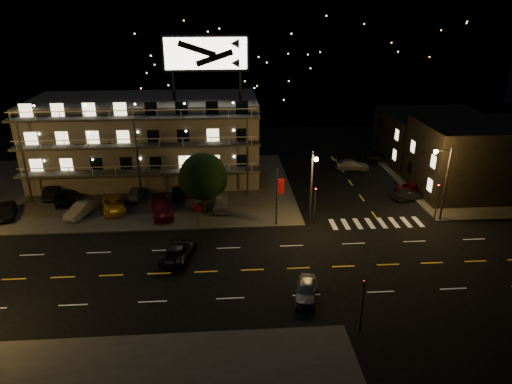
{
  "coord_description": "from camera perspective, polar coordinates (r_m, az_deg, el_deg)",
  "views": [
    {
      "loc": [
        -0.14,
        -33.85,
        21.18
      ],
      "look_at": [
        2.89,
        8.0,
        4.0
      ],
      "focal_mm": 32.0,
      "sensor_mm": 36.0,
      "label": 1
    }
  ],
  "objects": [
    {
      "name": "lot_car_2",
      "position": [
        52.72,
        -17.37,
        -1.51
      ],
      "size": [
        3.44,
        5.33,
        1.37
      ],
      "primitive_type": "imported",
      "rotation": [
        0.0,
        0.0,
        0.26
      ],
      "color": "gold",
      "rests_on": "curb_nw"
    },
    {
      "name": "tree",
      "position": [
        49.04,
        -6.65,
        1.78
      ],
      "size": [
        5.33,
        5.13,
        6.71
      ],
      "color": "black",
      "rests_on": "curb_nw"
    },
    {
      "name": "lot_car_4",
      "position": [
        50.78,
        -4.4,
        -1.35
      ],
      "size": [
        1.79,
        4.34,
        1.47
      ],
      "primitive_type": "imported",
      "rotation": [
        0.0,
        0.0,
        -0.01
      ],
      "color": "#9B9BA1",
      "rests_on": "curb_nw"
    },
    {
      "name": "side_bldg_front",
      "position": [
        60.65,
        25.92,
        3.78
      ],
      "size": [
        14.06,
        10.0,
        8.5
      ],
      "color": "black",
      "rests_on": "ground"
    },
    {
      "name": "hill_backdrop",
      "position": [
        103.24,
        -7.67,
        16.73
      ],
      "size": [
        120.0,
        25.0,
        24.0
      ],
      "color": "black",
      "rests_on": "ground"
    },
    {
      "name": "lot_car_6",
      "position": [
        56.91,
        -22.97,
        -0.55
      ],
      "size": [
        3.95,
        5.27,
        1.33
      ],
      "primitive_type": "imported",
      "rotation": [
        0.0,
        0.0,
        3.56
      ],
      "color": "black",
      "rests_on": "curb_nw"
    },
    {
      "name": "lot_car_0",
      "position": [
        55.5,
        -28.73,
        -2.08
      ],
      "size": [
        2.89,
        4.64,
        1.47
      ],
      "primitive_type": "imported",
      "rotation": [
        0.0,
        0.0,
        0.29
      ],
      "color": "black",
      "rests_on": "curb_nw"
    },
    {
      "name": "curb_nw",
      "position": [
        59.47,
        -17.33,
        0.43
      ],
      "size": [
        44.0,
        24.0,
        0.15
      ],
      "primitive_type": "cube",
      "color": "#373634",
      "rests_on": "ground"
    },
    {
      "name": "side_car_1",
      "position": [
        58.87,
        19.22,
        0.54
      ],
      "size": [
        4.98,
        3.55,
        1.26
      ],
      "primitive_type": "imported",
      "rotation": [
        0.0,
        0.0,
        1.93
      ],
      "color": "#5E0D17",
      "rests_on": "ground"
    },
    {
      "name": "signal_sw",
      "position": [
        32.75,
        13.2,
        -13.04
      ],
      "size": [
        0.2,
        0.27,
        4.6
      ],
      "color": "#2D2D30",
      "rests_on": "ground"
    },
    {
      "name": "side_car_0",
      "position": [
        56.26,
        18.53,
        -0.38
      ],
      "size": [
        3.97,
        2.33,
        1.24
      ],
      "primitive_type": "imported",
      "rotation": [
        0.0,
        0.0,
        1.86
      ],
      "color": "black",
      "rests_on": "ground"
    },
    {
      "name": "banner_north",
      "position": [
        46.12,
        2.69,
        -0.39
      ],
      "size": [
        0.83,
        0.16,
        6.4
      ],
      "color": "#2D2D30",
      "rests_on": "ground"
    },
    {
      "name": "motel",
      "position": [
        60.66,
        -13.38,
        6.53
      ],
      "size": [
        28.0,
        13.8,
        18.1
      ],
      "color": "gray",
      "rests_on": "ground"
    },
    {
      "name": "lot_car_7",
      "position": [
        55.6,
        -14.76,
        -0.04
      ],
      "size": [
        1.91,
        4.34,
        1.24
      ],
      "primitive_type": "imported",
      "rotation": [
        0.0,
        0.0,
        3.1
      ],
      "color": "#9B9BA1",
      "rests_on": "curb_nw"
    },
    {
      "name": "side_bldg_back",
      "position": [
        71.03,
        21.25,
        6.34
      ],
      "size": [
        14.06,
        12.0,
        7.0
      ],
      "color": "black",
      "rests_on": "ground"
    },
    {
      "name": "lot_car_1",
      "position": [
        52.54,
        -21.04,
        -2.07
      ],
      "size": [
        2.93,
        4.48,
        1.4
      ],
      "primitive_type": "imported",
      "rotation": [
        0.0,
        0.0,
        -0.38
      ],
      "color": "#9B9BA1",
      "rests_on": "curb_nw"
    },
    {
      "name": "lot_car_3",
      "position": [
        50.26,
        -11.68,
        -1.99
      ],
      "size": [
        3.15,
        5.61,
        1.54
      ],
      "primitive_type": "imported",
      "rotation": [
        0.0,
        0.0,
        0.2
      ],
      "color": "#5E0D17",
      "rests_on": "curb_nw"
    },
    {
      "name": "road_car_east",
      "position": [
        36.51,
        6.3,
        -12.05
      ],
      "size": [
        2.51,
        4.23,
        1.35
      ],
      "primitive_type": "imported",
      "rotation": [
        0.0,
        0.0,
        -0.25
      ],
      "color": "#9B9BA1",
      "rests_on": "ground"
    },
    {
      "name": "stop_sign",
      "position": [
        46.76,
        -7.27,
        -2.52
      ],
      "size": [
        0.91,
        0.11,
        2.61
      ],
      "color": "#2D2D30",
      "rests_on": "ground"
    },
    {
      "name": "streetlight_ne",
      "position": [
        50.35,
        22.4,
        1.74
      ],
      "size": [
        1.92,
        0.44,
        8.0
      ],
      "color": "#2D2D30",
      "rests_on": "ground"
    },
    {
      "name": "lot_car_5",
      "position": [
        58.84,
        -24.06,
        0.06
      ],
      "size": [
        2.04,
        4.54,
        1.44
      ],
      "primitive_type": "imported",
      "rotation": [
        0.0,
        0.0,
        3.26
      ],
      "color": "black",
      "rests_on": "curb_nw"
    },
    {
      "name": "road_car_west",
      "position": [
        41.88,
        -9.69,
        -7.33
      ],
      "size": [
        3.46,
        5.54,
        1.43
      ],
      "primitive_type": "imported",
      "rotation": [
        0.0,
        0.0,
        2.92
      ],
      "color": "black",
      "rests_on": "ground"
    },
    {
      "name": "lot_car_9",
      "position": [
        55.23,
        -8.29,
        0.38
      ],
      "size": [
        1.73,
        4.09,
        1.31
      ],
      "primitive_type": "imported",
      "rotation": [
        0.0,
        0.0,
        3.05
      ],
      "color": "#5E0D17",
      "rests_on": "curb_nw"
    },
    {
      "name": "streetlight_nc",
      "position": [
        45.65,
        7.05,
        1.28
      ],
      "size": [
        0.44,
        1.92,
        8.0
      ],
      "color": "#2D2D30",
      "rests_on": "ground"
    },
    {
      "name": "side_car_3",
      "position": [
        69.1,
        15.1,
        4.23
      ],
      "size": [
        4.15,
        1.97,
        1.37
      ],
      "primitive_type": "imported",
      "rotation": [
        0.0,
        0.0,
        1.48
      ],
      "color": "black",
      "rests_on": "ground"
    },
    {
      "name": "ground",
      "position": [
        39.93,
        -3.36,
        -9.81
      ],
      "size": [
        140.0,
        140.0,
        0.0
      ],
      "primitive_type": "plane",
      "color": "black",
      "rests_on": "ground"
    },
    {
      "name": "side_car_2",
      "position": [
        64.82,
        11.93,
        3.34
      ],
      "size": [
        4.8,
        2.15,
        1.37
      ],
      "primitive_type": "imported",
      "rotation": [
        0.0,
        0.0,
        1.52
      ],
      "color": "#9B9BA1",
      "rests_on": "ground"
    },
    {
      "name": "curb_ne",
      "position": [
        65.22,
        23.67,
        1.45
      ],
      "size": [
        16.0,
        24.0,
        0.15
      ],
      "primitive_type": "cube",
      "color": "#373634",
      "rests_on": "ground"
    },
    {
      "name": "lot_car_8",
      "position": [
        54.57,
        -9.66,
        0.06
      ],
      "size": [
        1.93,
        4.19,
        1.39
      ],
      "primitive_type": "imported",
      "rotation": [
        0.0,
        0.0,
        3.21
      ],
      "color": "black",
      "rests_on": "curb_nw"
    },
    {
      "name": "signal_ne",
      "position": [
        51.28,
        21.78,
        -0.68
      ],
      "size": [
        0.27,
        0.2,
        4.6
      ],
      "color": "#2D2D30",
      "rests_on": "ground"
    },
    {
      "name": "signal_nw",
      "position": [
        47.15,
        7.39,
        -1.17
      ],
      "size": [
        0.2,
        0.27,
        4.6
      ],
      "color": "#2D2D30",
      "rests_on": "ground"
    }
  ]
}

